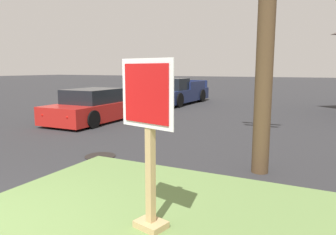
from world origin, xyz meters
TOP-DOWN VIEW (x-y plane):
  - stop_sign at (1.92, 1.37)m, footprint 0.77×0.36m
  - manhole_cover at (-0.82, 3.85)m, footprint 0.70×0.70m
  - parked_sedan_red at (-4.16, 7.83)m, footprint 1.98×4.47m
  - pickup_truck_navy at (-3.98, 14.71)m, footprint 2.07×5.42m

SIDE VIEW (x-z plane):
  - manhole_cover at x=-0.82m, z-range 0.00..0.02m
  - parked_sedan_red at x=-4.16m, z-range -0.08..1.17m
  - pickup_truck_navy at x=-3.98m, z-range -0.12..1.36m
  - stop_sign at x=1.92m, z-range 0.07..2.11m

